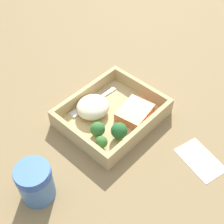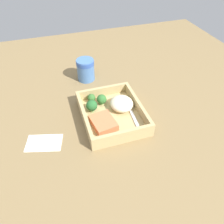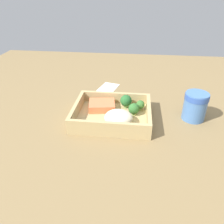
{
  "view_description": "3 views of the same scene",
  "coord_description": "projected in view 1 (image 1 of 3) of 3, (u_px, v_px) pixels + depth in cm",
  "views": [
    {
      "loc": [
        41.16,
        38.16,
        63.06
      ],
      "look_at": [
        0.0,
        0.0,
        2.7
      ],
      "focal_mm": 50.0,
      "sensor_mm": 36.0,
      "label": 1
    },
    {
      "loc": [
        -54.86,
        17.5,
        55.24
      ],
      "look_at": [
        0.0,
        0.0,
        2.7
      ],
      "focal_mm": 35.0,
      "sensor_mm": 36.0,
      "label": 2
    },
    {
      "loc": [
        7.24,
        -62.53,
        40.05
      ],
      "look_at": [
        0.0,
        0.0,
        2.7
      ],
      "focal_mm": 35.0,
      "sensor_mm": 36.0,
      "label": 3
    }
  ],
  "objects": [
    {
      "name": "broccoli_floret_3",
      "position": [
        101.0,
        142.0,
        0.75
      ],
      "size": [
        3.02,
        3.02,
        3.62
      ],
      "color": "#7B9D55",
      "rests_on": "takeout_tray"
    },
    {
      "name": "mashed_potatoes",
      "position": [
        93.0,
        107.0,
        0.83
      ],
      "size": [
        9.04,
        8.49,
        4.45
      ],
      "primitive_type": "ellipsoid",
      "color": "beige",
      "rests_on": "takeout_tray"
    },
    {
      "name": "takeout_tray",
      "position": [
        112.0,
        117.0,
        0.84
      ],
      "size": [
        25.53,
        21.17,
        1.2
      ],
      "primitive_type": "cube",
      "color": "tan",
      "rests_on": "ground_plane"
    },
    {
      "name": "fork",
      "position": [
        91.0,
        103.0,
        0.86
      ],
      "size": [
        15.88,
        2.78,
        0.44
      ],
      "color": "silver",
      "rests_on": "takeout_tray"
    },
    {
      "name": "broccoli_floret_1",
      "position": [
        98.0,
        129.0,
        0.77
      ],
      "size": [
        3.73,
        3.73,
        4.12
      ],
      "color": "#7DA05A",
      "rests_on": "takeout_tray"
    },
    {
      "name": "paper_cup",
      "position": [
        35.0,
        181.0,
        0.65
      ],
      "size": [
        7.68,
        7.68,
        9.57
      ],
      "color": "#4974AF",
      "rests_on": "ground_plane"
    },
    {
      "name": "ground_plane",
      "position": [
        112.0,
        121.0,
        0.85
      ],
      "size": [
        160.0,
        160.0,
        2.0
      ],
      "primitive_type": "cube",
      "color": "olive"
    },
    {
      "name": "receipt_slip",
      "position": [
        200.0,
        160.0,
        0.75
      ],
      "size": [
        9.85,
        12.87,
        0.24
      ],
      "primitive_type": "cube",
      "rotation": [
        0.0,
        0.0,
        -0.27
      ],
      "color": "white",
      "rests_on": "ground_plane"
    },
    {
      "name": "salmon_fillet",
      "position": [
        135.0,
        113.0,
        0.83
      ],
      "size": [
        10.07,
        8.63,
        2.55
      ],
      "primitive_type": "cube",
      "rotation": [
        0.0,
        0.0,
        0.16
      ],
      "color": "#E27347",
      "rests_on": "takeout_tray"
    },
    {
      "name": "tray_rim",
      "position": [
        112.0,
        111.0,
        0.82
      ],
      "size": [
        25.53,
        21.17,
        3.92
      ],
      "color": "tan",
      "rests_on": "takeout_tray"
    },
    {
      "name": "broccoli_floret_2",
      "position": [
        119.0,
        131.0,
        0.77
      ],
      "size": [
        4.13,
        4.13,
        4.82
      ],
      "color": "#7A9C59",
      "rests_on": "takeout_tray"
    }
  ]
}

